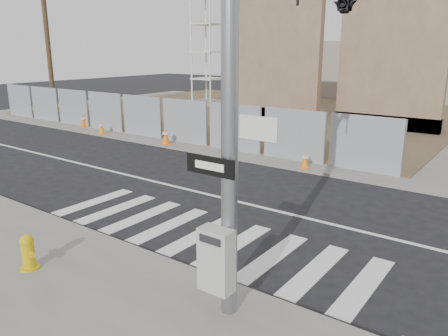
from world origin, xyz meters
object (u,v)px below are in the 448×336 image
Objects in this scene: traffic_cone_b at (102,127)px; traffic_cone_d at (305,160)px; signal_pole at (314,25)px; traffic_cone_c at (166,136)px; traffic_cone_a at (84,120)px; fire_hydrant at (28,252)px.

traffic_cone_d is (11.49, 0.00, -0.01)m from traffic_cone_b.
signal_pole is 8.82× the size of traffic_cone_c.
traffic_cone_c is at bearing -0.00° from traffic_cone_b.
traffic_cone_a is (-16.95, 6.99, -4.31)m from signal_pole.
traffic_cone_b is 0.82× the size of traffic_cone_c.
signal_pole is at bearing -64.48° from traffic_cone_d.
traffic_cone_d is at bearing 0.00° from traffic_cone_c.
traffic_cone_c is at bearing -180.00° from traffic_cone_d.
traffic_cone_a is at bearing 157.57° from signal_pole.
signal_pole is 8.19m from traffic_cone_d.
traffic_cone_c is (-5.91, 10.18, 0.03)m from fire_hydrant.
fire_hydrant is 0.91× the size of traffic_cone_c.
traffic_cone_d is (1.05, 10.18, -0.05)m from fire_hydrant.
traffic_cone_c reaches higher than fire_hydrant.
signal_pole is 9.67× the size of fire_hydrant.
traffic_cone_b is (-10.44, 10.18, -0.04)m from fire_hydrant.
fire_hydrant is at bearing -59.84° from traffic_cone_c.
traffic_cone_b is 1.02× the size of traffic_cone_d.
signal_pole is at bearing 68.88° from fire_hydrant.
traffic_cone_a is 1.13× the size of traffic_cone_d.
traffic_cone_b is at bearing 160.53° from fire_hydrant.
signal_pole is 12.52m from traffic_cone_c.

